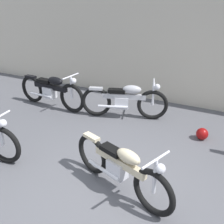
% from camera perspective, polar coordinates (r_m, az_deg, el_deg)
% --- Properties ---
extents(ground_plane, '(40.00, 40.00, 0.00)m').
position_cam_1_polar(ground_plane, '(4.22, -1.05, -17.58)').
color(ground_plane, '#56565B').
extents(building_wall, '(18.00, 0.30, 3.35)m').
position_cam_1_polar(building_wall, '(7.37, 15.84, 14.33)').
color(building_wall, beige).
rests_on(building_wall, ground_plane).
extents(helmet, '(0.26, 0.26, 0.26)m').
position_cam_1_polar(helmet, '(5.87, 19.26, -4.57)').
color(helmet, maroon).
rests_on(helmet, ground_plane).
extents(motorcycle_silver, '(2.08, 0.93, 0.97)m').
position_cam_1_polar(motorcycle_silver, '(6.41, 2.83, 2.63)').
color(motorcycle_silver, black).
rests_on(motorcycle_silver, ground_plane).
extents(motorcycle_cream, '(1.94, 0.85, 0.91)m').
position_cam_1_polar(motorcycle_cream, '(4.01, 1.82, -12.08)').
color(motorcycle_cream, black).
rests_on(motorcycle_cream, ground_plane).
extents(motorcycle_black, '(2.23, 0.62, 1.00)m').
position_cam_1_polar(motorcycle_black, '(7.24, -13.24, 4.66)').
color(motorcycle_black, black).
rests_on(motorcycle_black, ground_plane).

